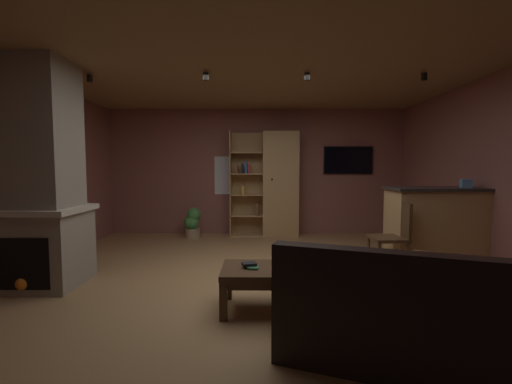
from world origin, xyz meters
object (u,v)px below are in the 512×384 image
Objects in this scene: stone_fireplace at (40,186)px; wall_mounted_tv at (348,160)px; leather_couch at (393,314)px; coffee_table at (257,276)px; dining_chair at (394,233)px; tissue_box at (466,184)px; table_book_0 at (253,268)px; table_book_1 at (249,264)px; potted_floor_plant at (193,222)px; kitchen_bar_counter at (443,227)px; bookshelf_cabinet at (276,185)px.

stone_fireplace reaches higher than wall_mounted_tv.
leather_couch reaches higher than coffee_table.
stone_fireplace reaches higher than leather_couch.
leather_couch is at bearing -112.20° from dining_chair.
wall_mounted_tv reaches higher than dining_chair.
stone_fireplace is at bearing -172.77° from tissue_box.
coffee_table is at bearing -154.59° from tissue_box.
stone_fireplace is 2.64m from table_book_0.
table_book_1 is at bearing -15.22° from stone_fireplace.
leather_couch is (-1.79, -2.12, -0.84)m from tissue_box.
table_book_1 is at bearing -70.28° from potted_floor_plant.
wall_mounted_tv is at bearing 106.21° from kitchen_bar_counter.
coffee_table is 0.74× the size of dining_chair.
tissue_box is 3.16m from coffee_table.
leather_couch is (-1.56, -2.20, -0.24)m from kitchen_bar_counter.
table_book_0 is at bearing -96.35° from bookshelf_cabinet.
wall_mounted_tv is at bearing 62.85° from table_book_1.
table_book_1 is 0.14× the size of dining_chair.
table_book_0 is at bearing -47.14° from table_book_1.
kitchen_bar_counter is 1.61× the size of dining_chair.
coffee_table is at bearing 50.96° from table_book_0.
stone_fireplace reaches higher than potted_floor_plant.
kitchen_bar_counter is 0.84m from dining_chair.
bookshelf_cabinet reaches higher than coffee_table.
coffee_table is 4.35m from wall_mounted_tv.
leather_couch is at bearing -22.94° from stone_fireplace.
leather_couch is 4.68m from potted_floor_plant.
leather_couch is 17.93× the size of table_book_0.
stone_fireplace is 1.42× the size of leather_couch.
bookshelf_cabinet reaches higher than leather_couch.
leather_couch is 2.07m from dining_chair.
dining_chair reaches higher than leather_couch.
bookshelf_cabinet is 4.45m from leather_couch.
coffee_table is at bearing -69.08° from potted_floor_plant.
kitchen_bar_counter is 2.51× the size of potted_floor_plant.
stone_fireplace reaches higher than dining_chair.
dining_chair is (0.78, 1.91, 0.22)m from leather_couch.
tissue_box is 3.21m from table_book_1.
stone_fireplace is at bearing 157.06° from leather_couch.
dining_chair is at bearing 67.80° from leather_couch.
bookshelf_cabinet is 1.58m from wall_mounted_tv.
kitchen_bar_counter is 1.49× the size of wall_mounted_tv.
dining_chair is 0.93× the size of wall_mounted_tv.
potted_floor_plant reaches higher than table_book_0.
potted_floor_plant is 0.59× the size of wall_mounted_tv.
bookshelf_cabinet reaches higher than kitchen_bar_counter.
table_book_0 is 2.12m from dining_chair.
tissue_box is 2.63m from wall_mounted_tv.
table_book_1 is at bearing 132.86° from table_book_0.
table_book_0 is 0.10× the size of wall_mounted_tv.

